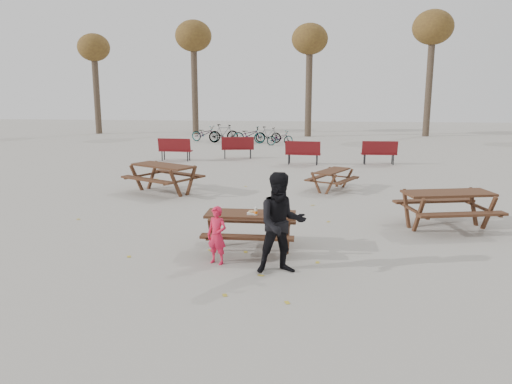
# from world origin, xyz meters

# --- Properties ---
(ground) EXTENTS (80.00, 80.00, 0.00)m
(ground) POSITION_xyz_m (0.00, 0.00, 0.00)
(ground) COLOR gray
(ground) RESTS_ON ground
(main_picnic_table) EXTENTS (1.80, 1.45, 0.78)m
(main_picnic_table) POSITION_xyz_m (0.00, 0.00, 0.59)
(main_picnic_table) COLOR #362213
(main_picnic_table) RESTS_ON ground
(food_tray) EXTENTS (0.18, 0.11, 0.03)m
(food_tray) POSITION_xyz_m (0.03, -0.11, 0.79)
(food_tray) COLOR white
(food_tray) RESTS_ON main_picnic_table
(bread_roll) EXTENTS (0.14, 0.06, 0.05)m
(bread_roll) POSITION_xyz_m (0.03, -0.11, 0.83)
(bread_roll) COLOR tan
(bread_roll) RESTS_ON food_tray
(soda_bottle) EXTENTS (0.07, 0.07, 0.17)m
(soda_bottle) POSITION_xyz_m (0.12, -0.15, 0.85)
(soda_bottle) COLOR silver
(soda_bottle) RESTS_ON main_picnic_table
(child) EXTENTS (0.47, 0.39, 1.10)m
(child) POSITION_xyz_m (-0.53, -0.86, 0.55)
(child) COLOR red
(child) RESTS_ON ground
(adult) EXTENTS (1.03, 0.89, 1.82)m
(adult) POSITION_xyz_m (0.69, -1.20, 0.91)
(adult) COLOR black
(adult) RESTS_ON ground
(picnic_table_east) EXTENTS (2.34, 2.04, 0.87)m
(picnic_table_east) POSITION_xyz_m (4.38, 2.09, 0.44)
(picnic_table_east) COLOR #362213
(picnic_table_east) RESTS_ON ground
(picnic_table_north) EXTENTS (2.61, 2.45, 0.89)m
(picnic_table_north) POSITION_xyz_m (-3.40, 5.35, 0.44)
(picnic_table_north) COLOR #362213
(picnic_table_north) RESTS_ON ground
(picnic_table_far) EXTENTS (1.80, 1.93, 0.66)m
(picnic_table_far) POSITION_xyz_m (1.89, 6.28, 0.33)
(picnic_table_far) COLOR #362213
(picnic_table_far) RESTS_ON ground
(park_bench_row) EXTENTS (10.58, 2.22, 1.03)m
(park_bench_row) POSITION_xyz_m (-0.52, 12.36, 0.52)
(park_bench_row) COLOR maroon
(park_bench_row) RESTS_ON ground
(bicycle_row) EXTENTS (6.49, 2.59, 1.09)m
(bicycle_row) POSITION_xyz_m (-3.02, 19.99, 0.49)
(bicycle_row) COLOR black
(bicycle_row) RESTS_ON ground
(tree_row) EXTENTS (32.17, 3.52, 8.26)m
(tree_row) POSITION_xyz_m (0.90, 25.15, 6.19)
(tree_row) COLOR #382B21
(tree_row) RESTS_ON ground
(fallen_leaves) EXTENTS (11.00, 11.00, 0.01)m
(fallen_leaves) POSITION_xyz_m (0.50, 2.50, 0.00)
(fallen_leaves) COLOR gold
(fallen_leaves) RESTS_ON ground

